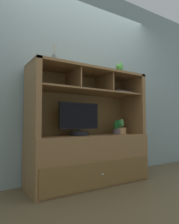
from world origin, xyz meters
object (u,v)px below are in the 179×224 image
Objects in this scene: potted_fern at (121,128)px; magazine_stack_centre at (89,91)px; diffuser_bottle at (54,59)px; potted_succulent at (119,69)px; potted_orchid at (117,127)px; media_console at (89,147)px; tv_monitor at (79,121)px; magazine_stack_left at (119,93)px.

potted_fern is 0.61× the size of magazine_stack_centre.
potted_fern is 0.69m from magazine_stack_centre.
diffuser_bottle is (-0.52, -0.07, 0.31)m from magazine_stack_centre.
potted_fern is at bearing -8.57° from magazine_stack_centre.
potted_orchid is at bearing -163.00° from potted_succulent.
potted_succulent reaches higher than media_console.
tv_monitor reaches higher than potted_fern.
magazine_stack_left is 1.84× the size of potted_succulent.
potted_orchid is at bearing 0.69° from tv_monitor.
potted_orchid is at bearing 0.46° from diffuser_bottle.
diffuser_bottle reaches higher than potted_orchid.
media_console is 7.93× the size of potted_succulent.
tv_monitor is (-0.16, -0.03, 0.32)m from media_console.
media_console is 2.90× the size of tv_monitor.
potted_succulent is (0.07, 0.02, 0.82)m from potted_orchid.
media_console reaches higher than magazine_stack_left.
potted_succulent is at bearing 17.00° from potted_orchid.
potted_fern is 1.09× the size of potted_succulent.
magazine_stack_left reaches higher than tv_monitor.
potted_fern is at bearing 0.03° from diffuser_bottle.
potted_fern reaches higher than potted_orchid.
potted_orchid is 0.80× the size of diffuser_bottle.
tv_monitor is at bearing -177.58° from potted_succulent.
tv_monitor reaches higher than potted_orchid.
potted_orchid is 0.82m from potted_succulent.
magazine_stack_centre is at bearing 171.07° from potted_orchid.
magazine_stack_left is at bearing -1.14° from media_console.
potted_fern is at bearing 0.03° from tv_monitor.
media_console is 7.75× the size of potted_orchid.
potted_succulent is (0.02, 0.00, 0.34)m from magazine_stack_left.
diffuser_bottle is at bearing -178.37° from potted_succulent.
tv_monitor is at bearing -168.42° from media_console.
media_console reaches higher than potted_fern.
magazine_stack_centre is (0.19, 0.07, 0.40)m from tv_monitor.
magazine_stack_centre is (-0.47, 0.07, 0.49)m from potted_fern.
magazine_stack_centre is 1.78× the size of potted_succulent.
diffuser_bottle is at bearing -179.96° from tv_monitor.
media_console is 0.50m from potted_orchid.
magazine_stack_left is at bearing 1.41° from diffuser_bottle.
potted_orchid is (0.60, 0.01, -0.08)m from tv_monitor.
magazine_stack_centre is (-0.41, 0.06, 0.48)m from potted_orchid.
media_console is at bearing 176.19° from potted_fern.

